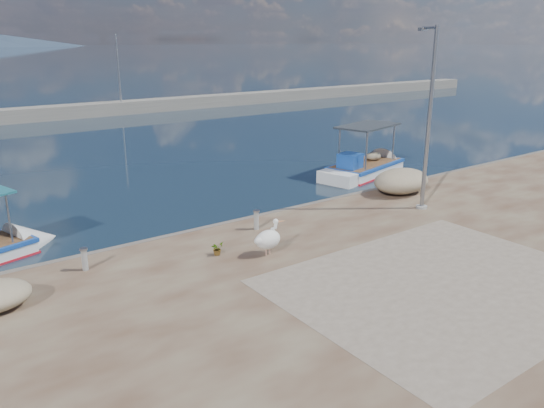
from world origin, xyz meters
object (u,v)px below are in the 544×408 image
at_px(lamp_post, 428,126).
at_px(bollard_near, 256,219).
at_px(pelican, 268,239).
at_px(boat_right, 365,170).

distance_m(lamp_post, bollard_near, 7.60).
bearing_deg(bollard_near, pelican, -115.12).
xyz_separation_m(boat_right, pelican, (-11.41, -7.01, 0.79)).
height_order(boat_right, lamp_post, lamp_post).
relative_size(lamp_post, bollard_near, 9.77).
distance_m(pelican, lamp_post, 8.28).
relative_size(boat_right, bollard_near, 9.52).
distance_m(boat_right, bollard_near, 11.50).
bearing_deg(lamp_post, boat_right, 61.57).
bearing_deg(lamp_post, bollard_near, 165.01).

